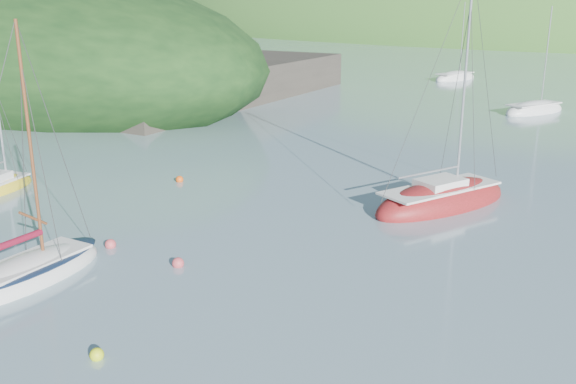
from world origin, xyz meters
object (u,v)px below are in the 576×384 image
Objects in this scene: sloop_red at (441,202)px; sailboat_yellow at (1,187)px; distant_sloop_a at (534,111)px; daysailer_white at (28,274)px; distant_sloop_c at (455,78)px.

sloop_red is 2.07× the size of sailboat_yellow.
daysailer_white is at bearing -73.44° from distant_sloop_a.
sailboat_yellow is 0.59× the size of distant_sloop_a.
distant_sloop_a is at bearing 49.77° from sailboat_yellow.
distant_sloop_a is (13.36, 41.74, 0.01)m from sailboat_yellow.
distant_sloop_a is at bearing 118.30° from sloop_red.
distant_sloop_c is at bearing 150.71° from distant_sloop_a.
daysailer_white is 12.57m from sailboat_yellow.
sloop_red is at bearing 56.53° from daysailer_white.
sloop_red is at bearing -54.78° from distant_sloop_c.
distant_sloop_c is at bearing 69.92° from sailboat_yellow.
sailboat_yellow is 43.83m from distant_sloop_a.
daysailer_white is 65.87m from distant_sloop_c.
daysailer_white is 0.99× the size of distant_sloop_a.
sloop_red is 22.74m from sailboat_yellow.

